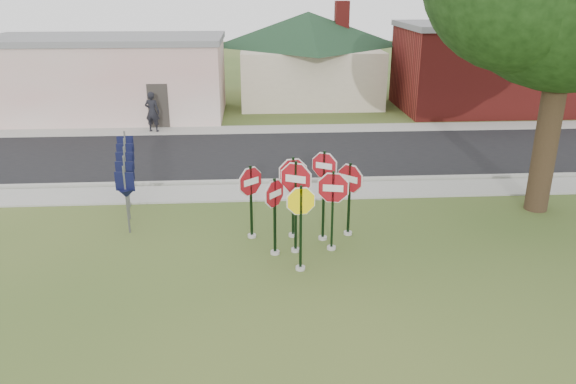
{
  "coord_description": "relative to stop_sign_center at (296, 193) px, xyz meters",
  "views": [
    {
      "loc": [
        -1.39,
        -12.49,
        6.7
      ],
      "look_at": [
        -0.47,
        2.0,
        1.32
      ],
      "focal_mm": 35.0,
      "sensor_mm": 36.0,
      "label": 1
    }
  ],
  "objects": [
    {
      "name": "curb",
      "position": [
        0.33,
        5.52,
        -1.59
      ],
      "size": [
        60.0,
        0.2,
        0.14
      ],
      "primitive_type": "cube",
      "color": "#97988F",
      "rests_on": "ground"
    },
    {
      "name": "building_stucco",
      "position": [
        -8.66,
        17.01,
        0.49
      ],
      "size": [
        12.2,
        6.2,
        4.2
      ],
      "color": "silver",
      "rests_on": "ground"
    },
    {
      "name": "stop_sign_far_left",
      "position": [
        -1.16,
        0.97,
        -0.32
      ],
      "size": [
        0.85,
        0.75,
        2.22
      ],
      "color": "#A7A39C",
      "rests_on": "ground"
    },
    {
      "name": "route_sign_row",
      "position": [
        -5.07,
        3.52,
        -0.44
      ],
      "size": [
        1.43,
        4.63,
        2.0
      ],
      "color": "#59595E",
      "rests_on": "ground"
    },
    {
      "name": "road",
      "position": [
        0.33,
        9.02,
        -1.64
      ],
      "size": [
        60.0,
        7.0,
        0.04
      ],
      "primitive_type": "cube",
      "color": "black",
      "rests_on": "ground"
    },
    {
      "name": "stop_sign_right",
      "position": [
        0.97,
        0.07,
        -0.24
      ],
      "size": [
        1.12,
        0.26,
        2.33
      ],
      "color": "#A7A39C",
      "rests_on": "ground"
    },
    {
      "name": "stop_sign_back_right",
      "position": [
        0.82,
        0.71,
        -0.02
      ],
      "size": [
        0.88,
        0.51,
        2.66
      ],
      "color": "#A7A39C",
      "rests_on": "ground"
    },
    {
      "name": "ground",
      "position": [
        0.33,
        -0.98,
        -1.66
      ],
      "size": [
        120.0,
        120.0,
        0.0
      ],
      "primitive_type": "plane",
      "color": "#324D1D",
      "rests_on": "ground"
    },
    {
      "name": "stop_sign_far_right",
      "position": [
        1.57,
        0.99,
        -0.3
      ],
      "size": [
        0.82,
        0.79,
        2.24
      ],
      "color": "#A7A39C",
      "rests_on": "ground"
    },
    {
      "name": "stop_sign_yellow",
      "position": [
        0.04,
        -1.03,
        -0.27
      ],
      "size": [
        0.98,
        0.24,
        2.32
      ],
      "color": "#A7A39C",
      "rests_on": "ground"
    },
    {
      "name": "stop_sign_left",
      "position": [
        -0.55,
        -0.12,
        -0.34
      ],
      "size": [
        0.67,
        0.78,
        2.21
      ],
      "color": "#A7A39C",
      "rests_on": "ground"
    },
    {
      "name": "stop_sign_center",
      "position": [
        0.0,
        0.0,
        0.0
      ],
      "size": [
        1.08,
        0.5,
        2.64
      ],
      "color": "#A7A39C",
      "rests_on": "ground"
    },
    {
      "name": "pedestrian",
      "position": [
        -5.84,
        13.21,
        -0.65
      ],
      "size": [
        0.78,
        0.6,
        1.92
      ],
      "primitive_type": "imported",
      "rotation": [
        0.0,
        0.0,
        2.92
      ],
      "color": "black",
      "rests_on": "sidewalk_far"
    },
    {
      "name": "sidewalk_near",
      "position": [
        0.33,
        4.52,
        -1.63
      ],
      "size": [
        60.0,
        1.6,
        0.06
      ],
      "primitive_type": "cube",
      "color": "#97988F",
      "rests_on": "ground"
    },
    {
      "name": "building_brick",
      "position": [
        12.33,
        17.51,
        0.74
      ],
      "size": [
        10.2,
        6.2,
        4.75
      ],
      "color": "maroon",
      "rests_on": "ground"
    },
    {
      "name": "sidewalk_far",
      "position": [
        0.33,
        13.32,
        -1.63
      ],
      "size": [
        60.0,
        1.6,
        0.06
      ],
      "primitive_type": "cube",
      "color": "#97988F",
      "rests_on": "ground"
    },
    {
      "name": "stop_sign_back_left",
      "position": [
        -0.0,
        0.95,
        -0.15
      ],
      "size": [
        1.09,
        0.24,
        2.45
      ],
      "color": "#A7A39C",
      "rests_on": "ground"
    },
    {
      "name": "building_house",
      "position": [
        2.34,
        21.02,
        1.98
      ],
      "size": [
        11.6,
        11.6,
        6.2
      ],
      "color": "beige",
      "rests_on": "ground"
    }
  ]
}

